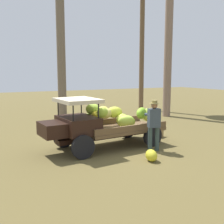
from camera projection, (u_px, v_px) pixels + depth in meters
ground_plane at (106, 146)px, 9.96m from camera, size 60.00×60.00×0.00m
truck at (98, 123)px, 9.55m from camera, size 4.55×2.03×1.82m
farmer at (154, 122)px, 9.20m from camera, size 0.53×0.49×1.76m
wooden_crate at (156, 132)px, 11.42m from camera, size 0.59×0.65×0.37m
loose_banana_bunch at (151, 155)px, 8.24m from camera, size 0.43×0.56×0.37m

